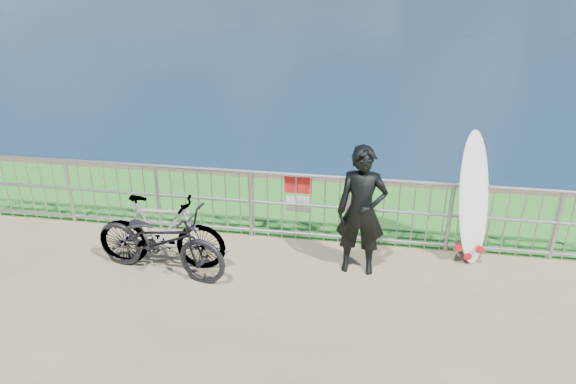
% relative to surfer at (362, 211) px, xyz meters
% --- Properties ---
extents(grass_strip, '(120.00, 120.00, 0.00)m').
position_rel_surfer_xyz_m(grass_strip, '(-1.21, 1.81, -0.92)').
color(grass_strip, '#1F6C1D').
rests_on(grass_strip, ground).
extents(railing, '(10.06, 0.10, 1.13)m').
position_rel_surfer_xyz_m(railing, '(-1.19, 0.72, -0.35)').
color(railing, '#979A9F').
rests_on(railing, ground).
extents(surfer, '(0.69, 0.45, 1.87)m').
position_rel_surfer_xyz_m(surfer, '(0.00, 0.00, 0.00)').
color(surfer, black).
rests_on(surfer, ground).
extents(surfboard, '(0.66, 0.64, 1.95)m').
position_rel_surfer_xyz_m(surfboard, '(1.55, 0.55, -0.04)').
color(surfboard, white).
rests_on(surfboard, ground).
extents(bicycle_near, '(2.10, 1.08, 1.05)m').
position_rel_surfer_xyz_m(bicycle_near, '(-2.73, -0.51, -0.41)').
color(bicycle_near, black).
rests_on(bicycle_near, ground).
extents(bicycle_far, '(1.86, 0.58, 1.10)m').
position_rel_surfer_xyz_m(bicycle_far, '(-2.77, -0.34, -0.38)').
color(bicycle_far, black).
rests_on(bicycle_far, ground).
extents(bike_rack, '(1.61, 0.05, 0.34)m').
position_rel_surfer_xyz_m(bike_rack, '(-2.62, -0.29, -0.66)').
color(bike_rack, '#979A9F').
rests_on(bike_rack, ground).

